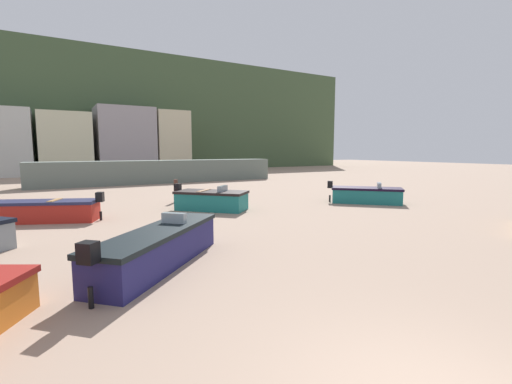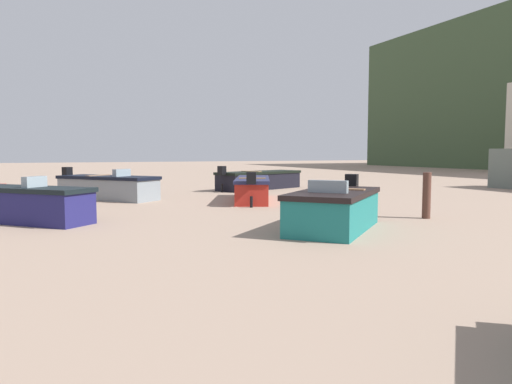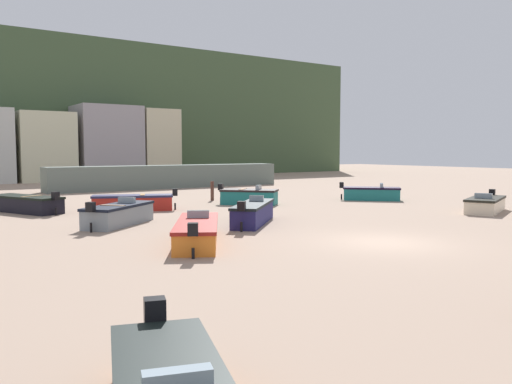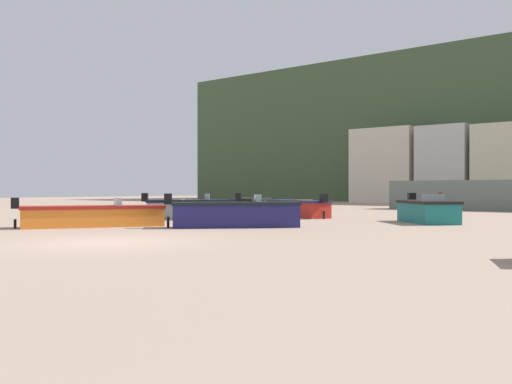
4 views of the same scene
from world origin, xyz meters
The scene contains 6 objects.
boat_teal_0 centered at (3.35, 13.95, 0.49)m, with size 3.50×3.58×1.26m.
boat_grey_2 centered at (-6.44, 9.75, 0.48)m, with size 4.09×3.78×1.25m.
boat_red_4 centered at (-3.82, 14.82, 0.45)m, with size 4.58×2.90×1.19m.
boat_black_5 centered at (-8.96, 17.31, 0.46)m, with size 3.33×5.07×1.22m.
boat_navy_7 centered at (-1.19, 6.75, 0.49)m, with size 4.20×4.20×1.27m.
mooring_post_near_water centered at (2.67, 17.39, 0.65)m, with size 0.23×0.23×1.29m, color #513127.
Camera 2 is at (13.08, 7.80, 1.85)m, focal length 33.65 mm.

